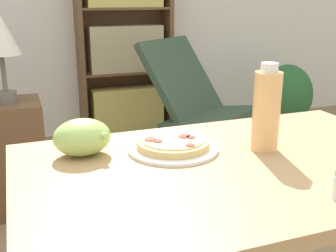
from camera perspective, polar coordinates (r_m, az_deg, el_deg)
The scene contains 8 objects.
dining_table at distance 1.17m, azimuth 8.79°, elevation -10.48°, with size 1.13×0.71×0.77m.
pizza_on_plate at distance 1.19m, azimuth 0.65°, elevation -2.57°, with size 0.26×0.26×0.04m.
grape_bunch at distance 1.17m, azimuth -11.52°, elevation -1.49°, with size 0.16×0.12×0.10m.
drink_bottle at distance 1.20m, azimuth 13.18°, elevation 2.12°, with size 0.08×0.08×0.25m.
lounge_chair_far at distance 3.07m, azimuth 4.30°, elevation 0.27°, with size 0.86×0.96×0.88m.
bookshelf at distance 3.64m, azimuth -5.82°, elevation 10.73°, with size 0.80×0.25×1.63m.
side_table at distance 2.52m, azimuth -20.20°, elevation -3.95°, with size 0.34×0.34×0.63m.
potted_plant_floor at distance 3.79m, azimuth 15.66°, elevation 3.42°, with size 0.47×0.40×0.62m.
Camera 1 is at (-0.48, -1.03, 1.19)m, focal length 45.00 mm.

